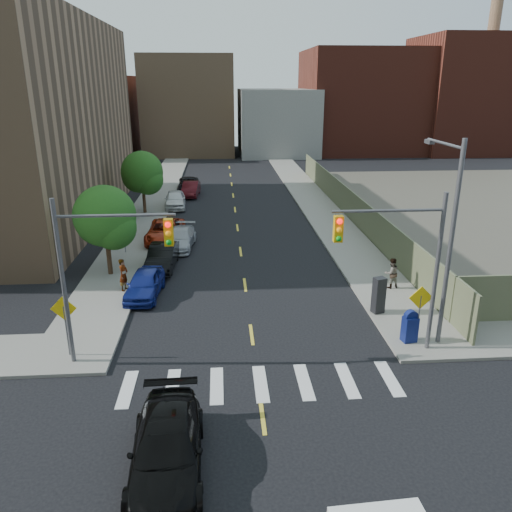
{
  "coord_description": "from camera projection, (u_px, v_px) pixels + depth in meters",
  "views": [
    {
      "loc": [
        -1.27,
        -12.54,
        11.05
      ],
      "look_at": [
        0.58,
        13.29,
        2.0
      ],
      "focal_mm": 35.0,
      "sensor_mm": 36.0,
      "label": 1
    }
  ],
  "objects": [
    {
      "name": "bg_bldg_east",
      "position": [
        360.0,
        102.0,
        82.18
      ],
      "size": [
        18.0,
        18.0,
        16.0
      ],
      "primitive_type": "cube",
      "color": "#592319",
      "rests_on": "ground"
    },
    {
      "name": "payphone",
      "position": [
        379.0,
        295.0,
        24.67
      ],
      "size": [
        0.66,
        0.6,
        1.85
      ],
      "primitive_type": "cube",
      "rotation": [
        0.0,
        0.0,
        0.31
      ],
      "color": "black",
      "rests_on": "sidewalk_ne"
    },
    {
      "name": "mailbox",
      "position": [
        410.0,
        326.0,
        21.97
      ],
      "size": [
        0.69,
        0.57,
        1.5
      ],
      "rotation": [
        0.0,
        0.0,
        0.18
      ],
      "color": "navy",
      "rests_on": "sidewalk_ne"
    },
    {
      "name": "ground",
      "position": [
        268.0,
        457.0,
        15.54
      ],
      "size": [
        160.0,
        160.0,
        0.0
      ],
      "primitive_type": "plane",
      "color": "black",
      "rests_on": "ground"
    },
    {
      "name": "parked_car_maroon",
      "position": [
        191.0,
        189.0,
        50.85
      ],
      "size": [
        1.86,
        4.55,
        1.47
      ],
      "primitive_type": "imported",
      "rotation": [
        0.0,
        0.0,
        -0.07
      ],
      "color": "#430D12",
      "rests_on": "ground"
    },
    {
      "name": "fence_north",
      "position": [
        350.0,
        205.0,
        42.14
      ],
      "size": [
        0.12,
        44.0,
        2.5
      ],
      "primitive_type": "cube",
      "color": "#6B714F",
      "rests_on": "ground"
    },
    {
      "name": "streetlight_ne",
      "position": [
        448.0,
        229.0,
        20.87
      ],
      "size": [
        0.25,
        3.7,
        9.0
      ],
      "color": "#59595E",
      "rests_on": "ground"
    },
    {
      "name": "bg_bldg_midwest",
      "position": [
        189.0,
        105.0,
        80.45
      ],
      "size": [
        14.0,
        16.0,
        15.0
      ],
      "primitive_type": "cube",
      "color": "#8C6B4C",
      "rests_on": "ground"
    },
    {
      "name": "parked_car_white",
      "position": [
        175.0,
        199.0,
        46.13
      ],
      "size": [
        2.1,
        4.7,
        1.57
      ],
      "primitive_type": "imported",
      "rotation": [
        0.0,
        0.0,
        0.05
      ],
      "color": "white",
      "rests_on": "ground"
    },
    {
      "name": "pedestrian_west",
      "position": [
        123.0,
        275.0,
        27.35
      ],
      "size": [
        0.61,
        0.76,
        1.81
      ],
      "primitive_type": "imported",
      "rotation": [
        0.0,
        0.0,
        1.27
      ],
      "color": "gray",
      "rests_on": "sidewalk_nw"
    },
    {
      "name": "parked_car_black",
      "position": [
        162.0,
        257.0,
        31.11
      ],
      "size": [
        1.83,
        4.57,
        1.48
      ],
      "primitive_type": "imported",
      "rotation": [
        0.0,
        0.0,
        -0.06
      ],
      "color": "black",
      "rests_on": "ground"
    },
    {
      "name": "bg_bldg_fareast",
      "position": [
        460.0,
        95.0,
        81.05
      ],
      "size": [
        14.0,
        16.0,
        18.0
      ],
      "primitive_type": "cube",
      "color": "#592319",
      "rests_on": "ground"
    },
    {
      "name": "parked_car_silver",
      "position": [
        180.0,
        238.0,
        34.99
      ],
      "size": [
        2.33,
        4.84,
        1.36
      ],
      "primitive_type": "imported",
      "rotation": [
        0.0,
        0.0,
        -0.09
      ],
      "color": "#A6A9AE",
      "rests_on": "ground"
    },
    {
      "name": "bg_bldg_center",
      "position": [
        277.0,
        122.0,
        80.34
      ],
      "size": [
        12.0,
        16.0,
        10.0
      ],
      "primitive_type": "cube",
      "color": "gray",
      "rests_on": "ground"
    },
    {
      "name": "bg_bldg_west",
      "position": [
        86.0,
        116.0,
        77.98
      ],
      "size": [
        14.0,
        18.0,
        12.0
      ],
      "primitive_type": "cube",
      "color": "#592319",
      "rests_on": "ground"
    },
    {
      "name": "parked_car_red",
      "position": [
        166.0,
        231.0,
        36.3
      ],
      "size": [
        2.66,
        5.57,
        1.53
      ],
      "primitive_type": "imported",
      "rotation": [
        0.0,
        0.0,
        -0.02
      ],
      "color": "#9E280F",
      "rests_on": "ground"
    },
    {
      "name": "smokestack",
      "position": [
        489.0,
        63.0,
        79.67
      ],
      "size": [
        1.8,
        1.8,
        28.0
      ],
      "primitive_type": "cylinder",
      "color": "#8C6B4C",
      "rests_on": "ground"
    },
    {
      "name": "parked_car_grey",
      "position": [
        189.0,
        183.0,
        54.11
      ],
      "size": [
        2.35,
        4.72,
        1.28
      ],
      "primitive_type": "imported",
      "rotation": [
        0.0,
        0.0,
        0.05
      ],
      "color": "black",
      "rests_on": "ground"
    },
    {
      "name": "sidewalk_nw",
      "position": [
        161.0,
        189.0,
        54.06
      ],
      "size": [
        3.5,
        73.0,
        0.15
      ],
      "primitive_type": "cube",
      "color": "gray",
      "rests_on": "ground"
    },
    {
      "name": "black_sedan",
      "position": [
        167.0,
        448.0,
        14.82
      ],
      "size": [
        2.31,
        5.36,
        1.54
      ],
      "primitive_type": "imported",
      "rotation": [
        0.0,
        0.0,
        0.03
      ],
      "color": "black",
      "rests_on": "ground"
    },
    {
      "name": "tree_west_near",
      "position": [
        105.0,
        220.0,
        28.96
      ],
      "size": [
        3.66,
        3.64,
        5.52
      ],
      "color": "#332114",
      "rests_on": "ground"
    },
    {
      "name": "tree_west_far",
      "position": [
        142.0,
        175.0,
        43.08
      ],
      "size": [
        3.66,
        3.64,
        5.52
      ],
      "color": "#332114",
      "rests_on": "ground"
    },
    {
      "name": "signal_nw",
      "position": [
        100.0,
        260.0,
        19.29
      ],
      "size": [
        4.59,
        0.3,
        7.0
      ],
      "color": "#59595E",
      "rests_on": "ground"
    },
    {
      "name": "signal_ne",
      "position": [
        402.0,
        253.0,
        20.1
      ],
      "size": [
        4.59,
        0.3,
        7.0
      ],
      "color": "#59595E",
      "rests_on": "ground"
    },
    {
      "name": "sidewalk_ne",
      "position": [
        302.0,
        187.0,
        55.11
      ],
      "size": [
        3.5,
        73.0,
        0.15
      ],
      "primitive_type": "cube",
      "color": "gray",
      "rests_on": "ground"
    },
    {
      "name": "warn_sign_nw",
      "position": [
        64.0,
        315.0,
        20.47
      ],
      "size": [
        1.06,
        0.06,
        2.83
      ],
      "color": "#59595E",
      "rests_on": "ground"
    },
    {
      "name": "warn_sign_midwest",
      "position": [
        123.0,
        226.0,
        33.18
      ],
      "size": [
        1.06,
        0.06,
        2.83
      ],
      "color": "#59595E",
      "rests_on": "ground"
    },
    {
      "name": "warn_sign_ne",
      "position": [
        420.0,
        304.0,
        21.49
      ],
      "size": [
        1.06,
        0.06,
        2.83
      ],
      "color": "#59595E",
      "rests_on": "ground"
    },
    {
      "name": "parked_car_blue",
      "position": [
        145.0,
        284.0,
        27.0
      ],
      "size": [
        2.04,
        4.33,
        1.43
      ],
      "primitive_type": "imported",
      "rotation": [
        0.0,
        0.0,
        -0.08
      ],
      "color": "navy",
      "rests_on": "ground"
    },
    {
      "name": "pedestrian_east",
      "position": [
        391.0,
        273.0,
        27.7
      ],
      "size": [
        0.97,
        0.83,
        1.73
      ],
      "primitive_type": "imported",
      "rotation": [
        0.0,
        0.0,
        3.38
      ],
      "color": "gray",
      "rests_on": "sidewalk_ne"
    }
  ]
}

